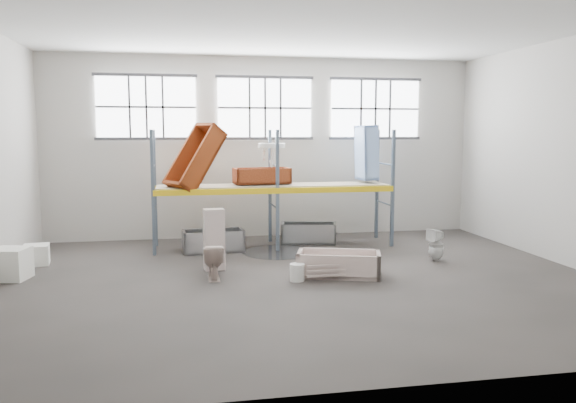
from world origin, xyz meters
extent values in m
cube|color=#453F3B|center=(0.00, 0.00, -0.05)|extent=(12.00, 10.00, 0.10)
cube|color=silver|center=(0.00, 0.00, 5.05)|extent=(12.00, 10.00, 0.10)
cube|color=#B8B4AA|center=(0.00, 5.05, 2.50)|extent=(12.00, 0.10, 5.00)
cube|color=#A29E95|center=(0.00, -5.05, 2.50)|extent=(12.00, 0.10, 5.00)
cube|color=white|center=(-3.20, 4.94, 3.60)|extent=(2.60, 0.04, 1.60)
cube|color=white|center=(0.00, 4.94, 3.60)|extent=(2.60, 0.04, 1.60)
cube|color=white|center=(3.20, 4.94, 3.60)|extent=(2.60, 0.04, 1.60)
cube|color=slate|center=(-3.00, 2.90, 1.50)|extent=(0.08, 0.08, 3.00)
cube|color=slate|center=(-3.00, 4.10, 1.50)|extent=(0.08, 0.08, 3.00)
cube|color=slate|center=(0.00, 2.90, 1.50)|extent=(0.08, 0.08, 3.00)
cube|color=slate|center=(0.00, 4.10, 1.50)|extent=(0.08, 0.08, 3.00)
cube|color=slate|center=(3.00, 2.90, 1.50)|extent=(0.08, 0.08, 3.00)
cube|color=slate|center=(3.00, 4.10, 1.50)|extent=(0.08, 0.08, 3.00)
cube|color=yellow|center=(0.00, 2.90, 1.50)|extent=(6.00, 0.10, 0.14)
cube|color=yellow|center=(0.00, 4.10, 1.50)|extent=(6.00, 0.10, 0.14)
cube|color=gray|center=(0.00, 3.50, 1.58)|extent=(5.90, 1.10, 0.03)
cylinder|color=black|center=(0.00, 2.70, 0.00)|extent=(1.80, 1.80, 0.00)
cube|color=beige|center=(1.12, 0.55, 0.28)|extent=(0.41, 0.29, 0.35)
imported|color=beige|center=(0.52, 0.70, 0.16)|extent=(0.52, 0.52, 0.16)
imported|color=beige|center=(-1.74, 0.39, 0.36)|extent=(0.41, 0.71, 0.72)
cube|color=beige|center=(-1.67, 1.16, 0.66)|extent=(0.46, 0.33, 1.32)
imported|color=white|center=(3.38, 1.08, 0.38)|extent=(0.43, 0.43, 0.75)
imported|color=white|center=(-0.06, 3.39, 2.09)|extent=(0.73, 0.58, 0.62)
cylinder|color=white|center=(-0.11, -0.08, 0.17)|extent=(0.35, 0.35, 0.34)
cube|color=white|center=(-5.78, 1.12, 0.32)|extent=(0.86, 0.78, 0.63)
cube|color=white|center=(-5.55, 2.39, 0.22)|extent=(0.60, 0.60, 0.45)
camera|label=1|loc=(-2.37, -11.03, 2.96)|focal=35.90mm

